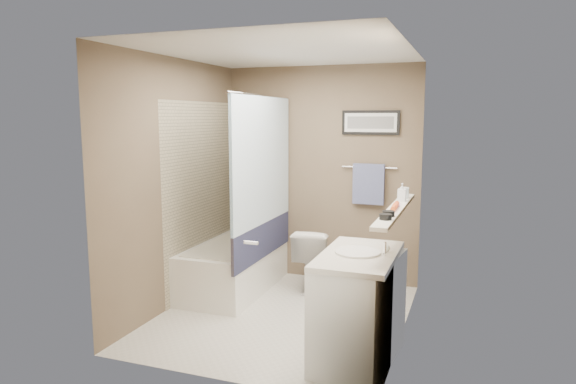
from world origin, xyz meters
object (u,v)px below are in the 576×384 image
(candle_bowl_near, at_px, (386,217))
(glass_jar, at_px, (404,193))
(bathtub, at_px, (236,266))
(vanity, at_px, (359,310))
(hair_brush_back, at_px, (396,205))
(hair_brush_front, at_px, (394,207))
(toilet, at_px, (315,258))
(candle_bowl_far, at_px, (388,214))
(soap_bottle, at_px, (402,192))

(candle_bowl_near, height_order, glass_jar, glass_jar)
(bathtub, bearing_deg, vanity, -37.05)
(bathtub, xyz_separation_m, candle_bowl_near, (1.79, -1.22, 0.89))
(vanity, relative_size, hair_brush_back, 4.09)
(vanity, relative_size, hair_brush_front, 4.09)
(toilet, height_order, glass_jar, glass_jar)
(bathtub, height_order, hair_brush_front, hair_brush_front)
(candle_bowl_far, height_order, hair_brush_back, hair_brush_back)
(candle_bowl_near, xyz_separation_m, hair_brush_back, (0.00, 0.50, 0.00))
(vanity, height_order, hair_brush_front, hair_brush_front)
(toilet, distance_m, vanity, 1.68)
(candle_bowl_near, bearing_deg, toilet, 123.02)
(vanity, height_order, candle_bowl_far, candle_bowl_far)
(candle_bowl_far, bearing_deg, hair_brush_back, 90.00)
(toilet, relative_size, vanity, 0.74)
(glass_jar, relative_size, soap_bottle, 0.64)
(candle_bowl_near, relative_size, glass_jar, 0.90)
(toilet, distance_m, glass_jar, 1.38)
(candle_bowl_far, bearing_deg, candle_bowl_near, -90.00)
(toilet, relative_size, candle_bowl_far, 7.42)
(glass_jar, bearing_deg, hair_brush_back, -90.00)
(toilet, bearing_deg, candle_bowl_far, 121.92)
(toilet, height_order, soap_bottle, soap_bottle)
(toilet, xyz_separation_m, hair_brush_front, (0.98, -1.10, 0.80))
(candle_bowl_far, height_order, glass_jar, glass_jar)
(bathtub, relative_size, soap_bottle, 9.57)
(bathtub, distance_m, candle_bowl_near, 2.34)
(vanity, distance_m, hair_brush_front, 0.85)
(candle_bowl_far, distance_m, glass_jar, 0.89)
(toilet, bearing_deg, vanity, 114.88)
(hair_brush_back, xyz_separation_m, soap_bottle, (0.00, 0.37, 0.06))
(vanity, relative_size, glass_jar, 9.00)
(hair_brush_front, bearing_deg, bathtub, 155.53)
(bathtub, distance_m, soap_bottle, 2.05)
(candle_bowl_near, height_order, hair_brush_back, hair_brush_back)
(candle_bowl_far, distance_m, hair_brush_front, 0.28)
(vanity, height_order, soap_bottle, soap_bottle)
(toilet, xyz_separation_m, candle_bowl_far, (0.98, -1.38, 0.80))
(toilet, distance_m, soap_bottle, 1.46)
(candle_bowl_near, distance_m, hair_brush_back, 0.50)
(toilet, distance_m, candle_bowl_near, 1.97)
(vanity, distance_m, hair_brush_back, 0.89)
(candle_bowl_near, xyz_separation_m, soap_bottle, (0.00, 0.87, 0.06))
(bathtub, bearing_deg, hair_brush_front, -25.03)
(vanity, distance_m, glass_jar, 1.26)
(hair_brush_back, bearing_deg, candle_bowl_far, -90.00)
(soap_bottle, bearing_deg, bathtub, 168.70)
(hair_brush_front, relative_size, soap_bottle, 1.40)
(toilet, height_order, vanity, vanity)
(hair_brush_back, bearing_deg, candle_bowl_near, -90.00)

